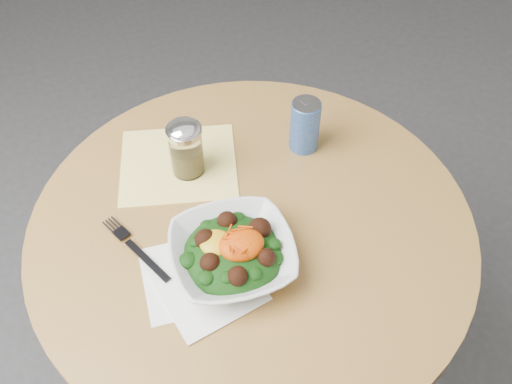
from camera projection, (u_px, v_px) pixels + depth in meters
ground at (253, 374)px, 1.72m from camera, size 6.00×6.00×0.00m
table at (252, 274)px, 1.30m from camera, size 0.90×0.90×0.75m
cloth_napkin at (178, 164)px, 1.25m from camera, size 0.29×0.28×0.00m
paper_napkins at (199, 281)px, 1.05m from camera, size 0.22×0.22×0.00m
salad_bowl at (233, 253)px, 1.06m from camera, size 0.24×0.24×0.09m
fork at (134, 247)px, 1.10m from camera, size 0.11×0.19×0.00m
spice_shaker at (186, 149)px, 1.19m from camera, size 0.07×0.07×0.13m
beverage_can at (305, 125)px, 1.25m from camera, size 0.07×0.07×0.13m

